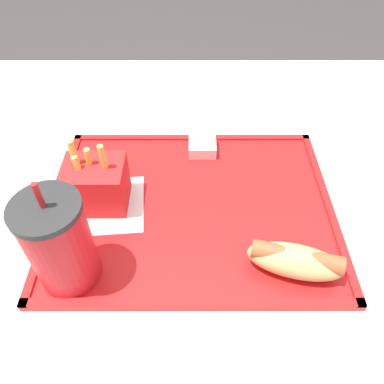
# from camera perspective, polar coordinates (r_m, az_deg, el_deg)

# --- Properties ---
(ground_plane) EXTENTS (8.00, 8.00, 0.00)m
(ground_plane) POSITION_cam_1_polar(r_m,az_deg,el_deg) (1.27, 1.46, -24.87)
(ground_plane) COLOR #383333
(dining_table) EXTENTS (1.05, 0.97, 0.75)m
(dining_table) POSITION_cam_1_polar(r_m,az_deg,el_deg) (0.92, 1.91, -17.54)
(dining_table) COLOR beige
(dining_table) RESTS_ON ground_plane
(food_tray) EXTENTS (0.45, 0.35, 0.01)m
(food_tray) POSITION_cam_1_polar(r_m,az_deg,el_deg) (0.60, 0.00, -2.27)
(food_tray) COLOR red
(food_tray) RESTS_ON dining_table
(paper_napkin) EXTENTS (0.15, 0.13, 0.00)m
(paper_napkin) POSITION_cam_1_polar(r_m,az_deg,el_deg) (0.61, -13.93, -2.03)
(paper_napkin) COLOR white
(paper_napkin) RESTS_ON food_tray
(soda_cup) EXTENTS (0.08, 0.08, 0.17)m
(soda_cup) POSITION_cam_1_polar(r_m,az_deg,el_deg) (0.49, -19.54, -7.35)
(soda_cup) COLOR red
(soda_cup) RESTS_ON food_tray
(hot_dog_far) EXTENTS (0.14, 0.08, 0.05)m
(hot_dog_far) POSITION_cam_1_polar(r_m,az_deg,el_deg) (0.52, 15.49, -10.01)
(hot_dog_far) COLOR tan
(hot_dog_far) RESTS_ON food_tray
(fries_carton) EXTENTS (0.09, 0.07, 0.12)m
(fries_carton) POSITION_cam_1_polar(r_m,az_deg,el_deg) (0.59, -14.45, 1.03)
(fries_carton) COLOR red
(fries_carton) RESTS_ON food_tray
(sauce_cup_mayo) EXTENTS (0.05, 0.05, 0.02)m
(sauce_cup_mayo) POSITION_cam_1_polar(r_m,az_deg,el_deg) (0.68, 1.59, 7.05)
(sauce_cup_mayo) COLOR silver
(sauce_cup_mayo) RESTS_ON food_tray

